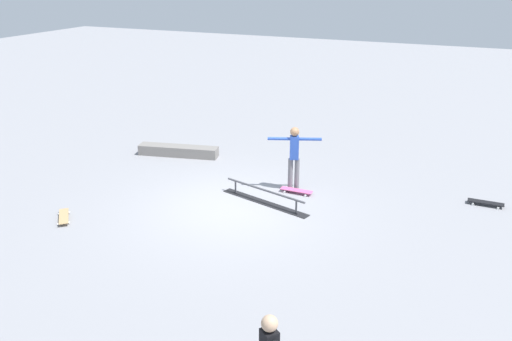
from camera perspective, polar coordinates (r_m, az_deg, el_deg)
The scene contains 7 objects.
ground_plane at distance 12.40m, azimuth -2.55°, elevation -3.98°, with size 60.00×60.00×0.00m, color gray.
grind_rail at distance 12.56m, azimuth 0.92°, elevation -2.86°, with size 2.41×0.88×0.36m.
skate_ledge at distance 15.85m, azimuth -8.31°, elevation 2.10°, with size 2.36×0.43×0.30m, color gray.
skater_main at distance 13.04m, azimuth 4.11°, elevation 1.77°, with size 1.25×0.54×1.63m.
skateboard_main at distance 13.15m, azimuth 4.35°, elevation -2.14°, with size 0.80×0.26×0.09m.
loose_skateboard_black at distance 13.57m, azimuth 23.38°, elevation -3.17°, with size 0.80×0.26×0.09m.
loose_skateboard_natural at distance 12.54m, azimuth -19.89°, elevation -4.64°, with size 0.68×0.73×0.09m.
Camera 1 is at (-5.03, 10.04, 5.25)m, focal length 37.36 mm.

